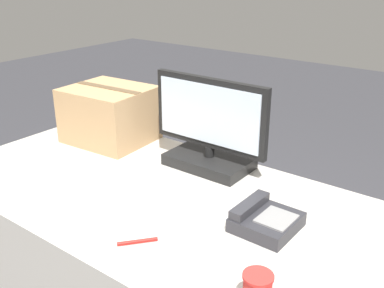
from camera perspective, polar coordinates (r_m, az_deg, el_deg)
office_desk at (r=1.92m, az=-3.97°, el=-16.12°), size 1.80×0.90×0.75m
monitor at (r=1.86m, az=2.20°, el=1.28°), size 0.53×0.22×0.38m
keyboard at (r=1.70m, az=-2.44°, el=-5.74°), size 0.45×0.18×0.03m
desk_phone at (r=1.50m, az=9.23°, el=-9.49°), size 0.19×0.20×0.08m
cardboard_box at (r=2.19m, az=-10.42°, el=3.73°), size 0.40×0.36×0.26m
pen_marker at (r=1.43m, az=-6.94°, el=-12.19°), size 0.09×0.10×0.01m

